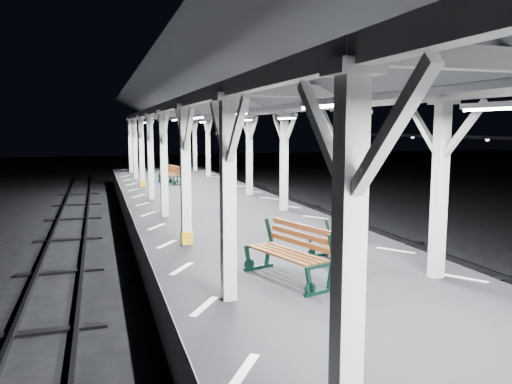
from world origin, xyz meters
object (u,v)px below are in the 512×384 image
bench_near (292,251)px  bench_far (172,174)px  bench_extra (170,173)px  bench_mid (339,244)px

bench_near → bench_far: bearing=72.3°
bench_far → bench_extra: size_ratio=1.05×
bench_near → bench_far: size_ratio=1.19×
bench_extra → bench_far: bearing=-107.2°
bench_far → bench_extra: bench_far is taller
bench_near → bench_extra: 17.64m
bench_mid → bench_extra: size_ratio=0.95×
bench_mid → bench_far: (-1.14, 15.85, 0.02)m
bench_extra → bench_near: bearing=-103.7°
bench_far → bench_extra: (0.09, 1.13, -0.02)m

